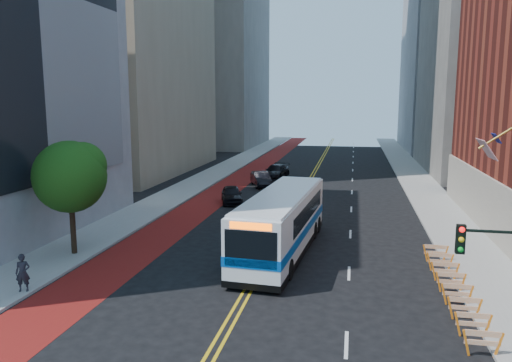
{
  "coord_description": "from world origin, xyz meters",
  "views": [
    {
      "loc": [
        4.84,
        -19.97,
        9.19
      ],
      "look_at": [
        -0.66,
        8.0,
        4.51
      ],
      "focal_mm": 35.0,
      "sensor_mm": 36.0,
      "label": 1
    }
  ],
  "objects_px": {
    "car_a": "(232,194)",
    "car_b": "(261,179)",
    "car_c": "(276,172)",
    "street_tree": "(71,174)",
    "traffic_signal": "(495,272)",
    "pedestrian": "(23,273)",
    "transit_bus": "(282,222)"
  },
  "relations": [
    {
      "from": "street_tree",
      "to": "pedestrian",
      "type": "relative_size",
      "value": 3.7
    },
    {
      "from": "traffic_signal",
      "to": "transit_bus",
      "type": "relative_size",
      "value": 0.37
    },
    {
      "from": "street_tree",
      "to": "car_a",
      "type": "bearing_deg",
      "value": 71.81
    },
    {
      "from": "traffic_signal",
      "to": "car_a",
      "type": "height_order",
      "value": "traffic_signal"
    },
    {
      "from": "car_b",
      "to": "pedestrian",
      "type": "distance_m",
      "value": 32.16
    },
    {
      "from": "car_a",
      "to": "pedestrian",
      "type": "xyz_separation_m",
      "value": [
        -4.63,
        -22.59,
        0.3
      ]
    },
    {
      "from": "car_c",
      "to": "car_b",
      "type": "bearing_deg",
      "value": -87.89
    },
    {
      "from": "traffic_signal",
      "to": "pedestrian",
      "type": "height_order",
      "value": "traffic_signal"
    },
    {
      "from": "transit_bus",
      "to": "traffic_signal",
      "type": "bearing_deg",
      "value": -50.75
    },
    {
      "from": "street_tree",
      "to": "car_c",
      "type": "distance_m",
      "value": 32.47
    },
    {
      "from": "street_tree",
      "to": "pedestrian",
      "type": "bearing_deg",
      "value": -81.93
    },
    {
      "from": "traffic_signal",
      "to": "car_c",
      "type": "xyz_separation_m",
      "value": [
        -13.5,
        40.95,
        -2.93
      ]
    },
    {
      "from": "car_b",
      "to": "pedestrian",
      "type": "relative_size",
      "value": 2.59
    },
    {
      "from": "transit_bus",
      "to": "car_a",
      "type": "bearing_deg",
      "value": 119.92
    },
    {
      "from": "traffic_signal",
      "to": "car_b",
      "type": "relative_size",
      "value": 1.08
    },
    {
      "from": "traffic_signal",
      "to": "transit_bus",
      "type": "height_order",
      "value": "traffic_signal"
    },
    {
      "from": "traffic_signal",
      "to": "car_b",
      "type": "bearing_deg",
      "value": 111.92
    },
    {
      "from": "car_c",
      "to": "pedestrian",
      "type": "relative_size",
      "value": 3.0
    },
    {
      "from": "car_c",
      "to": "pedestrian",
      "type": "bearing_deg",
      "value": -90.51
    },
    {
      "from": "car_a",
      "to": "pedestrian",
      "type": "distance_m",
      "value": 23.06
    },
    {
      "from": "car_a",
      "to": "car_b",
      "type": "bearing_deg",
      "value": 66.81
    },
    {
      "from": "car_a",
      "to": "car_b",
      "type": "height_order",
      "value": "car_b"
    },
    {
      "from": "traffic_signal",
      "to": "car_c",
      "type": "distance_m",
      "value": 43.22
    },
    {
      "from": "car_a",
      "to": "car_b",
      "type": "distance_m",
      "value": 9.13
    },
    {
      "from": "pedestrian",
      "to": "car_b",
      "type": "bearing_deg",
      "value": 57.45
    },
    {
      "from": "car_c",
      "to": "street_tree",
      "type": "bearing_deg",
      "value": -93.75
    },
    {
      "from": "street_tree",
      "to": "car_b",
      "type": "height_order",
      "value": "street_tree"
    },
    {
      "from": "street_tree",
      "to": "transit_bus",
      "type": "height_order",
      "value": "street_tree"
    },
    {
      "from": "transit_bus",
      "to": "car_b",
      "type": "distance_m",
      "value": 23.53
    },
    {
      "from": "street_tree",
      "to": "car_c",
      "type": "bearing_deg",
      "value": 77.16
    },
    {
      "from": "car_b",
      "to": "traffic_signal",
      "type": "bearing_deg",
      "value": -89.12
    },
    {
      "from": "traffic_signal",
      "to": "pedestrian",
      "type": "relative_size",
      "value": 2.8
    }
  ]
}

